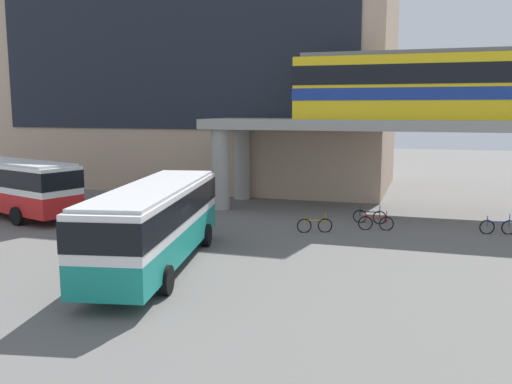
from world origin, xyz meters
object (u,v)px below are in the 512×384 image
Objects in this scene: station_building at (204,77)px; bus_secondary at (6,181)px; bicycle_orange at (315,225)px; bicycle_blue at (498,227)px; bus_main at (156,217)px; bicycle_red at (376,223)px; bicycle_black at (370,217)px; train at (475,84)px.

station_building is 2.65× the size of bus_secondary.
bus_secondary is 6.65× the size of bicycle_orange.
bicycle_blue is (21.20, -13.67, -8.33)m from station_building.
bus_main is 9.28m from bicycle_orange.
bus_secondary is 20.94m from bicycle_red.
bicycle_black is at bearing 172.73° from bicycle_blue.
bus_main is 13.14m from bicycle_black.
bus_main is at bearing -71.77° from station_building.
bicycle_blue is at bearing 14.84° from bicycle_orange.
bus_main is 6.43× the size of bicycle_blue.
station_building reaches higher than bicycle_black.
station_building is 21.93m from bicycle_orange.
bus_secondary is at bearing -173.73° from bicycle_red.
bicycle_black is at bearing -40.81° from station_building.
bicycle_red is 3.22m from bicycle_orange.
station_building reaches higher than bicycle_blue.
train is (20.08, -9.11, -1.22)m from station_building.
bicycle_red is (7.53, 9.32, -1.63)m from bus_main.
station_building is 1.48× the size of train.
bus_secondary reaches higher than bicycle_blue.
station_building is 22.08m from train.
train is 9.56m from bicycle_black.
bicycle_black is 1.01× the size of bicycle_red.
bicycle_red is (20.75, 2.28, -1.63)m from bus_secondary.
bicycle_black and bicycle_red have the same top height.
station_building reaches higher than bicycle_red.
bicycle_black is 1.71m from bicycle_red.
bicycle_red is at bearing -171.78° from bicycle_blue.
bus_main is 16.86m from bicycle_blue.
train is at bearing 42.19° from bicycle_orange.
bicycle_orange is (-2.39, -3.11, 0.00)m from bicycle_black.
bicycle_orange is (-2.87, -1.46, 0.00)m from bicycle_red.
bicycle_orange and bicycle_blue have the same top height.
station_building is 17.63× the size of bicycle_orange.
station_building is at bearing 108.23° from bus_main.
bicycle_blue is at bearing 6.70° from bus_secondary.
bus_secondary reaches higher than bicycle_red.
bus_main is 6.68× the size of bicycle_orange.
bicycle_black is at bearing 52.43° from bicycle_orange.
bus_main is 12.09m from bicycle_red.
bicycle_red is (-4.70, -5.40, -7.11)m from train.
bus_secondary is (-13.23, 7.04, 0.00)m from bus_main.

